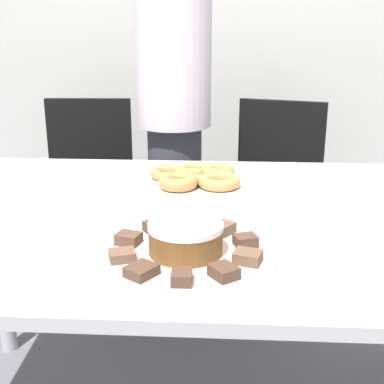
# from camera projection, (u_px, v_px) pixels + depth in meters

# --- Properties ---
(wall_back) EXTENTS (8.00, 0.05, 2.60)m
(wall_back) POSITION_uv_depth(u_px,v_px,m) (212.00, 8.00, 2.79)
(wall_back) COLOR silver
(wall_back) RESTS_ON ground_plane
(table) EXTENTS (1.65, 1.06, 0.77)m
(table) POSITION_uv_depth(u_px,v_px,m) (195.00, 241.00, 1.44)
(table) COLOR silver
(table) RESTS_ON ground_plane
(person_standing) EXTENTS (0.30, 0.30, 1.70)m
(person_standing) POSITION_uv_depth(u_px,v_px,m) (174.00, 107.00, 2.18)
(person_standing) COLOR #383842
(person_standing) RESTS_ON ground_plane
(office_chair_left) EXTENTS (0.46, 0.46, 0.90)m
(office_chair_left) POSITION_uv_depth(u_px,v_px,m) (87.00, 205.00, 2.47)
(office_chair_left) COLOR black
(office_chair_left) RESTS_ON ground_plane
(office_chair_right) EXTENTS (0.54, 0.54, 0.90)m
(office_chair_right) POSITION_uv_depth(u_px,v_px,m) (273.00, 209.00, 2.42)
(office_chair_right) COLOR black
(office_chair_right) RESTS_ON ground_plane
(plate_cake) EXTENTS (0.39, 0.39, 0.01)m
(plate_cake) POSITION_uv_depth(u_px,v_px,m) (186.00, 255.00, 1.15)
(plate_cake) COLOR white
(plate_cake) RESTS_ON table
(plate_donuts) EXTENTS (0.35, 0.35, 0.01)m
(plate_donuts) POSITION_uv_depth(u_px,v_px,m) (196.00, 182.00, 1.65)
(plate_donuts) COLOR white
(plate_donuts) RESTS_ON table
(frosted_cake) EXTENTS (0.16, 0.16, 0.07)m
(frosted_cake) POSITION_uv_depth(u_px,v_px,m) (186.00, 238.00, 1.14)
(frosted_cake) COLOR brown
(frosted_cake) RESTS_ON plate_cake
(lamington_0) EXTENTS (0.07, 0.07, 0.02)m
(lamington_0) POSITION_uv_depth(u_px,v_px,m) (224.00, 272.00, 1.04)
(lamington_0) COLOR #513828
(lamington_0) RESTS_ON plate_cake
(lamington_1) EXTENTS (0.07, 0.06, 0.02)m
(lamington_1) POSITION_uv_depth(u_px,v_px,m) (248.00, 257.00, 1.10)
(lamington_1) COLOR brown
(lamington_1) RESTS_ON plate_cake
(lamington_2) EXTENTS (0.06, 0.05, 0.02)m
(lamington_2) POSITION_uv_depth(u_px,v_px,m) (245.00, 241.00, 1.18)
(lamington_2) COLOR #513828
(lamington_2) RESTS_ON plate_cake
(lamington_3) EXTENTS (0.07, 0.07, 0.03)m
(lamington_3) POSITION_uv_depth(u_px,v_px,m) (223.00, 228.00, 1.25)
(lamington_3) COLOR brown
(lamington_3) RESTS_ON plate_cake
(lamington_4) EXTENTS (0.04, 0.05, 0.02)m
(lamington_4) POSITION_uv_depth(u_px,v_px,m) (189.00, 224.00, 1.28)
(lamington_4) COLOR brown
(lamington_4) RESTS_ON plate_cake
(lamington_5) EXTENTS (0.06, 0.06, 0.02)m
(lamington_5) POSITION_uv_depth(u_px,v_px,m) (154.00, 227.00, 1.26)
(lamington_5) COLOR #513828
(lamington_5) RESTS_ON plate_cake
(lamington_6) EXTENTS (0.06, 0.06, 0.02)m
(lamington_6) POSITION_uv_depth(u_px,v_px,m) (129.00, 238.00, 1.19)
(lamington_6) COLOR brown
(lamington_6) RESTS_ON plate_cake
(lamington_7) EXTENTS (0.07, 0.06, 0.02)m
(lamington_7) POSITION_uv_depth(u_px,v_px,m) (122.00, 255.00, 1.11)
(lamington_7) COLOR brown
(lamington_7) RESTS_ON plate_cake
(lamington_8) EXTENTS (0.07, 0.08, 0.02)m
(lamington_8) POSITION_uv_depth(u_px,v_px,m) (142.00, 271.00, 1.05)
(lamington_8) COLOR #513828
(lamington_8) RESTS_ON plate_cake
(lamington_9) EXTENTS (0.04, 0.05, 0.02)m
(lamington_9) POSITION_uv_depth(u_px,v_px,m) (182.00, 277.00, 1.02)
(lamington_9) COLOR #513828
(lamington_9) RESTS_ON plate_cake
(donut_0) EXTENTS (0.10, 0.10, 0.03)m
(donut_0) POSITION_uv_depth(u_px,v_px,m) (196.00, 176.00, 1.65)
(donut_0) COLOR #C68447
(donut_0) RESTS_ON plate_donuts
(donut_1) EXTENTS (0.11, 0.11, 0.03)m
(donut_1) POSITION_uv_depth(u_px,v_px,m) (167.00, 173.00, 1.68)
(donut_1) COLOR #C68447
(donut_1) RESTS_ON plate_donuts
(donut_2) EXTENTS (0.12, 0.12, 0.04)m
(donut_2) POSITION_uv_depth(u_px,v_px,m) (178.00, 182.00, 1.57)
(donut_2) COLOR #C68447
(donut_2) RESTS_ON plate_donuts
(donut_3) EXTENTS (0.13, 0.13, 0.03)m
(donut_3) POSITION_uv_depth(u_px,v_px,m) (219.00, 181.00, 1.58)
(donut_3) COLOR #D18E4C
(donut_3) RESTS_ON plate_donuts
(donut_4) EXTENTS (0.11, 0.11, 0.04)m
(donut_4) POSITION_uv_depth(u_px,v_px,m) (217.00, 172.00, 1.67)
(donut_4) COLOR #C68447
(donut_4) RESTS_ON plate_donuts
(donut_5) EXTENTS (0.11, 0.11, 0.03)m
(donut_5) POSITION_uv_depth(u_px,v_px,m) (193.00, 170.00, 1.71)
(donut_5) COLOR #D18E4C
(donut_5) RESTS_ON plate_donuts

